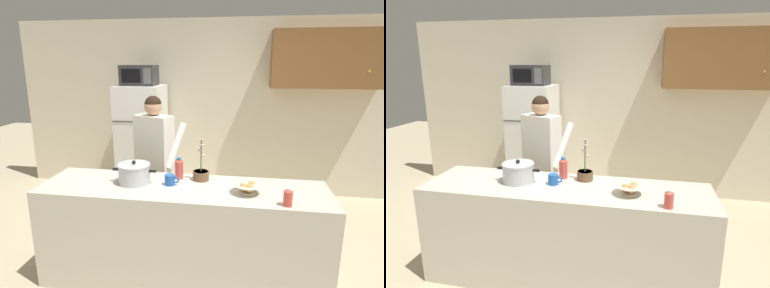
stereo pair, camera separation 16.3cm
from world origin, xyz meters
TOP-DOWN VIEW (x-y plane):
  - ground_plane at (0.00, 0.00)m, footprint 14.00×14.00m
  - back_wall_unit at (0.27, 2.26)m, footprint 6.00×0.48m
  - kitchen_island at (0.00, 0.00)m, footprint 2.55×0.68m
  - refrigerator at (-0.95, 1.85)m, footprint 0.64×0.68m
  - microwave at (-0.95, 1.83)m, footprint 0.48×0.37m
  - person_near_pot at (-0.44, 0.72)m, footprint 0.60×0.55m
  - cooking_pot at (-0.45, 0.03)m, footprint 0.40×0.29m
  - coffee_mug at (-0.12, 0.03)m, footprint 0.13×0.09m
  - bread_bowl at (0.57, -0.06)m, footprint 0.25×0.25m
  - bottle_near_edge at (0.87, -0.26)m, footprint 0.07×0.07m
  - bottle_mid_counter at (-0.07, 0.20)m, footprint 0.08×0.08m
  - potted_orchid at (0.14, 0.20)m, footprint 0.15×0.15m

SIDE VIEW (x-z plane):
  - ground_plane at x=0.00m, z-range 0.00..0.00m
  - kitchen_island at x=0.00m, z-range 0.00..0.92m
  - refrigerator at x=-0.95m, z-range 0.00..1.66m
  - coffee_mug at x=-0.12m, z-range 0.92..1.02m
  - bread_bowl at x=0.57m, z-range 0.92..1.02m
  - potted_orchid at x=0.14m, z-range 0.78..1.19m
  - bottle_near_edge at x=0.87m, z-range 0.92..1.06m
  - cooking_pot at x=-0.45m, z-range 0.90..1.12m
  - bottle_mid_counter at x=-0.07m, z-range 0.92..1.12m
  - person_near_pot at x=-0.44m, z-range 0.20..1.84m
  - back_wall_unit at x=0.27m, z-range 0.12..2.72m
  - microwave at x=-0.95m, z-range 1.66..1.94m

